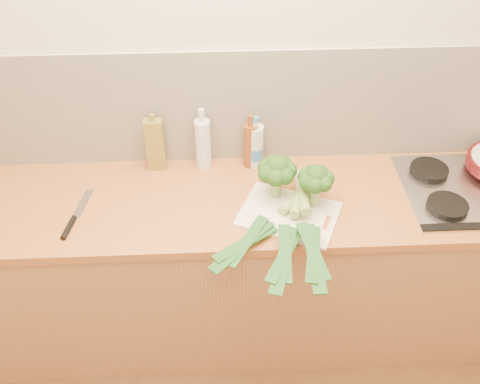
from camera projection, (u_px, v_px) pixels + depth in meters
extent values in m
plane|color=beige|center=(234.00, 80.00, 2.26)|extent=(3.50, 0.00, 3.50)
cube|color=silver|center=(234.00, 108.00, 2.34)|extent=(3.20, 0.02, 0.54)
cube|color=#A97146|center=(237.00, 270.00, 2.60)|extent=(3.20, 0.60, 0.86)
cube|color=#B06734|center=(237.00, 201.00, 2.31)|extent=(3.20, 0.62, 0.04)
cube|color=silver|center=(471.00, 190.00, 2.33)|extent=(0.58, 0.50, 0.01)
cylinder|color=black|center=(447.00, 206.00, 2.22)|extent=(0.17, 0.17, 0.03)
cylinder|color=black|center=(429.00, 170.00, 2.40)|extent=(0.17, 0.17, 0.03)
cube|color=white|center=(289.00, 214.00, 2.21)|extent=(0.47, 0.42, 0.01)
cylinder|color=#85A460|center=(276.00, 187.00, 2.26)|extent=(0.04, 0.04, 0.09)
sphere|color=#18380F|center=(277.00, 167.00, 2.19)|extent=(0.10, 0.10, 0.10)
sphere|color=#18380F|center=(288.00, 170.00, 2.20)|extent=(0.08, 0.08, 0.08)
sphere|color=#18380F|center=(283.00, 165.00, 2.23)|extent=(0.08, 0.08, 0.08)
sphere|color=#18380F|center=(273.00, 164.00, 2.23)|extent=(0.08, 0.08, 0.08)
sphere|color=#18380F|center=(266.00, 168.00, 2.21)|extent=(0.08, 0.08, 0.08)
sphere|color=#18380F|center=(267.00, 174.00, 2.18)|extent=(0.08, 0.08, 0.08)
sphere|color=#18380F|center=(276.00, 178.00, 2.17)|extent=(0.08, 0.08, 0.08)
sphere|color=#18380F|center=(285.00, 176.00, 2.17)|extent=(0.08, 0.08, 0.08)
cylinder|color=#85A460|center=(314.00, 195.00, 2.22)|extent=(0.05, 0.05, 0.09)
sphere|color=#18380F|center=(316.00, 176.00, 2.15)|extent=(0.09, 0.09, 0.09)
sphere|color=#18380F|center=(326.00, 178.00, 2.16)|extent=(0.07, 0.07, 0.07)
sphere|color=#18380F|center=(321.00, 173.00, 2.19)|extent=(0.07, 0.07, 0.07)
sphere|color=#18380F|center=(312.00, 172.00, 2.19)|extent=(0.07, 0.07, 0.07)
sphere|color=#18380F|center=(306.00, 176.00, 2.17)|extent=(0.07, 0.07, 0.07)
sphere|color=#18380F|center=(307.00, 182.00, 2.14)|extent=(0.07, 0.07, 0.07)
sphere|color=#18380F|center=(315.00, 185.00, 2.13)|extent=(0.07, 0.07, 0.07)
sphere|color=#18380F|center=(324.00, 184.00, 2.14)|extent=(0.07, 0.07, 0.07)
cylinder|color=white|center=(312.00, 185.00, 2.31)|extent=(0.12, 0.12, 0.04)
cylinder|color=#84A653|center=(293.00, 201.00, 2.22)|extent=(0.14, 0.15, 0.04)
cube|color=#174017|center=(246.00, 243.00, 2.04)|extent=(0.27, 0.22, 0.02)
cube|color=#174017|center=(242.00, 245.00, 2.03)|extent=(0.27, 0.28, 0.01)
cube|color=#174017|center=(247.00, 241.00, 2.05)|extent=(0.18, 0.26, 0.02)
cylinder|color=white|center=(302.00, 183.00, 2.29)|extent=(0.07, 0.13, 0.04)
cylinder|color=#84A653|center=(297.00, 203.00, 2.19)|extent=(0.08, 0.15, 0.04)
cube|color=#174017|center=(284.00, 255.00, 1.97)|extent=(0.17, 0.29, 0.02)
cube|color=#174017|center=(284.00, 259.00, 1.95)|extent=(0.14, 0.34, 0.01)
cube|color=#174017|center=(285.00, 253.00, 1.98)|extent=(0.07, 0.28, 0.02)
cylinder|color=white|center=(300.00, 182.00, 2.27)|extent=(0.04, 0.11, 0.04)
cylinder|color=#84A653|center=(304.00, 201.00, 2.17)|extent=(0.04, 0.14, 0.04)
cube|color=#174017|center=(313.00, 253.00, 1.95)|extent=(0.10, 0.30, 0.02)
cube|color=#174017|center=(314.00, 257.00, 1.94)|extent=(0.06, 0.34, 0.01)
cube|color=#174017|center=(313.00, 251.00, 1.96)|extent=(0.09, 0.28, 0.02)
cube|color=silver|center=(83.00, 204.00, 2.26)|extent=(0.07, 0.19, 0.00)
cylinder|color=black|center=(69.00, 228.00, 2.14)|extent=(0.04, 0.13, 0.02)
cube|color=olive|center=(155.00, 145.00, 2.37)|extent=(0.08, 0.05, 0.25)
cylinder|color=olive|center=(152.00, 118.00, 2.28)|extent=(0.02, 0.02, 0.03)
cylinder|color=silver|center=(203.00, 144.00, 2.38)|extent=(0.07, 0.07, 0.24)
cylinder|color=silver|center=(202.00, 115.00, 2.28)|extent=(0.03, 0.03, 0.06)
cylinder|color=brown|center=(251.00, 145.00, 2.40)|extent=(0.06, 0.06, 0.22)
cylinder|color=brown|center=(251.00, 120.00, 2.31)|extent=(0.03, 0.03, 0.05)
cylinder|color=silver|center=(255.00, 146.00, 2.40)|extent=(0.08, 0.08, 0.21)
cylinder|color=silver|center=(255.00, 124.00, 2.32)|extent=(0.03, 0.03, 0.03)
cylinder|color=#3279BC|center=(255.00, 152.00, 2.42)|extent=(0.08, 0.08, 0.06)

